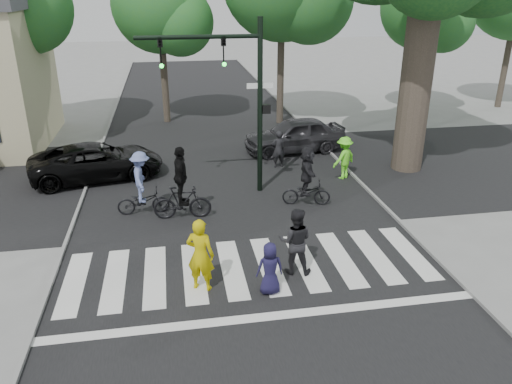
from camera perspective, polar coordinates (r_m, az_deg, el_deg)
The scene contains 19 objects.
ground at distance 12.57m, azimuth 0.13°, elevation -10.88°, with size 120.00×120.00×0.00m, color gray.
road_stem at distance 16.91m, azimuth -2.84°, elevation -1.59°, with size 10.00×70.00×0.01m, color black.
road_cross at distance 19.67m, azimuth -3.96°, elevation 1.95°, with size 70.00×10.00×0.01m, color black.
curb_left at distance 17.10m, azimuth -19.90°, elevation -2.56°, with size 0.10×70.00×0.10m, color gray.
curb_right at distance 18.15m, azimuth 13.17°, elevation -0.29°, with size 0.10×70.00×0.10m, color gray.
crosswalk at distance 13.11m, azimuth -0.39°, elevation -9.27°, with size 10.00×3.85×0.01m.
traffic_signal at distance 16.93m, azimuth -2.42°, elevation 12.29°, with size 4.45×0.29×6.00m.
bg_tree_2 at distance 26.95m, azimuth -10.41°, elevation 19.85°, with size 5.04×4.80×8.40m.
bg_tree_4 at distance 29.98m, azimuth 19.12°, elevation 19.01°, with size 4.83×4.60×8.15m.
pedestrian_woman at distance 12.13m, azimuth -6.38°, elevation -7.15°, with size 0.69×0.45×1.88m, color #C7B406.
pedestrian_child at distance 12.04m, azimuth 1.60°, elevation -8.74°, with size 0.65×0.43×1.34m, color #1B183C.
pedestrian_adult at distance 12.79m, azimuth 4.51°, elevation -5.63°, with size 0.87×0.68×1.79m, color black.
cyclist_left at distance 16.40m, azimuth -12.89°, elevation 0.50°, with size 1.67×1.09×2.11m.
cyclist_mid at distance 15.81m, azimuth -8.51°, elevation 0.23°, with size 1.85×1.13×2.39m.
cyclist_right at distance 16.75m, azimuth 5.83°, elevation 1.44°, with size 1.70×1.58×2.05m.
car_suv at distance 20.03m, azimuth -17.73°, elevation 3.35°, with size 2.27×4.93×1.37m, color black.
car_grey at distance 22.32m, azimuth 4.44°, elevation 6.51°, with size 1.80×4.47×1.52m, color #2E2D31.
bystander_hivis at distance 19.34m, azimuth 10.03°, elevation 3.87°, with size 1.07×0.61×1.65m, color #68F129.
bystander_dark at distance 20.29m, azimuth 2.57°, elevation 4.91°, with size 0.56×0.37×1.53m, color black.
Camera 1 is at (-1.84, -10.31, 6.94)m, focal length 35.00 mm.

